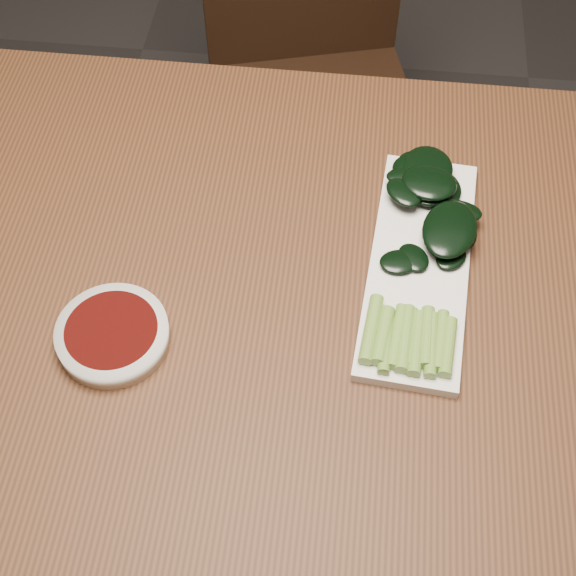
# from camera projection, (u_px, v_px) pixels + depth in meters

# --- Properties ---
(ground) EXTENTS (6.00, 6.00, 0.00)m
(ground) POSITION_uv_depth(u_px,v_px,m) (278.00, 517.00, 1.54)
(ground) COLOR #292727
(ground) RESTS_ON ground
(table) EXTENTS (1.40, 0.80, 0.75)m
(table) POSITION_uv_depth(u_px,v_px,m) (273.00, 332.00, 0.99)
(table) COLOR #482814
(table) RESTS_ON ground
(chair_far) EXTENTS (0.47, 0.47, 0.89)m
(chair_far) POSITION_uv_depth(u_px,v_px,m) (311.00, 72.00, 1.55)
(chair_far) COLOR black
(chair_far) RESTS_ON ground
(sauce_bowl) EXTENTS (0.12, 0.12, 0.03)m
(sauce_bowl) POSITION_uv_depth(u_px,v_px,m) (113.00, 335.00, 0.89)
(sauce_bowl) COLOR white
(sauce_bowl) RESTS_ON table
(serving_plate) EXTENTS (0.14, 0.34, 0.01)m
(serving_plate) POSITION_uv_depth(u_px,v_px,m) (419.00, 265.00, 0.95)
(serving_plate) COLOR white
(serving_plate) RESTS_ON table
(gai_lan) EXTENTS (0.14, 0.33, 0.03)m
(gai_lan) POSITION_uv_depth(u_px,v_px,m) (428.00, 235.00, 0.95)
(gai_lan) COLOR olive
(gai_lan) RESTS_ON serving_plate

